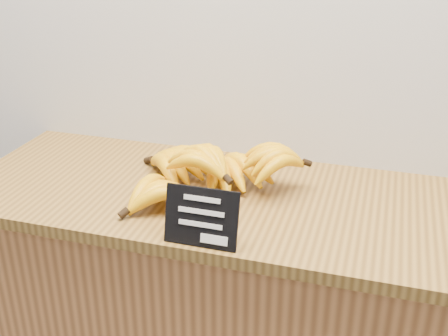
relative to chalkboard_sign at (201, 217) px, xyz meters
The scene contains 3 objects.
counter_top 0.25m from the chalkboard_sign, 91.84° to the left, with size 1.36×0.54×0.03m, color olive.
chalkboard_sign is the anchor object (origin of this frame).
banana_pile 0.26m from the chalkboard_sign, 105.10° to the left, with size 0.44×0.39×0.12m.
Camera 1 is at (0.19, 1.56, 1.56)m, focal length 45.00 mm.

